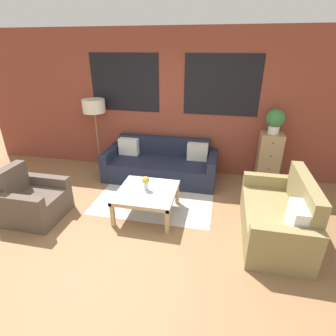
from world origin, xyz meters
TOP-DOWN VIEW (x-y plane):
  - ground_plane at (0.00, 0.00)m, footprint 16.00×16.00m
  - wall_back_brick at (0.00, 2.44)m, footprint 8.40×0.09m
  - rug at (-0.04, 1.23)m, footprint 2.02×1.62m
  - couch_dark at (-0.12, 1.95)m, footprint 2.21×0.88m
  - settee_vintage at (1.89, 0.50)m, footprint 0.80×1.52m
  - armchair_corner at (-1.74, 0.22)m, footprint 0.80×0.79m
  - coffee_table at (-0.04, 0.66)m, footprint 0.90×0.90m
  - floor_lamp at (-1.54, 2.14)m, footprint 0.45×0.45m
  - drawer_cabinet at (1.94, 2.18)m, footprint 0.41×0.37m
  - potted_plant at (1.94, 2.18)m, footprint 0.33×0.33m
  - flower_vase at (-0.06, 0.68)m, footprint 0.11×0.11m

SIDE VIEW (x-z plane):
  - ground_plane at x=0.00m, z-range 0.00..0.00m
  - rug at x=-0.04m, z-range 0.00..0.00m
  - couch_dark at x=-0.12m, z-range -0.11..0.67m
  - armchair_corner at x=-1.74m, z-range -0.14..0.70m
  - settee_vintage at x=1.89m, z-range -0.15..0.77m
  - coffee_table at x=-0.04m, z-range 0.15..0.58m
  - drawer_cabinet at x=1.94m, z-range 0.00..1.01m
  - flower_vase at x=-0.06m, z-range 0.45..0.67m
  - potted_plant at x=1.94m, z-range 1.04..1.49m
  - floor_lamp at x=-1.54m, z-range 0.57..2.07m
  - wall_back_brick at x=0.00m, z-range 0.01..2.81m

